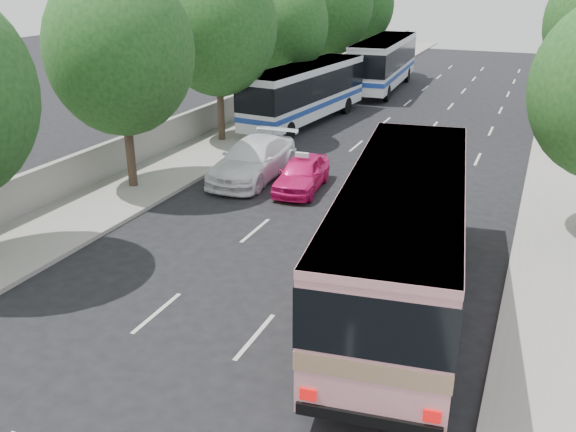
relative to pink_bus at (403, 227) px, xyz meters
The scene contains 15 objects.
ground 4.59m from the pink_bus, 165.89° to the right, with size 120.00×120.00×0.00m, color black.
sidewalk_left 22.80m from the pink_bus, 123.03° to the left, with size 4.00×90.00×0.15m, color #9E998E.
sidewalk_right 19.71m from the pink_bus, 76.32° to the left, with size 4.00×90.00×0.12m, color #9E998E.
low_wall 23.76m from the pink_bus, 126.68° to the left, with size 0.30×90.00×1.50m, color #9E998E.
tree_left_b 13.73m from the pink_bus, 157.99° to the left, with size 5.70×5.70×8.88m.
tree_left_c 18.42m from the pink_bus, 133.93° to the left, with size 6.00×6.00×9.35m.
tree_left_d 24.59m from the pink_bus, 120.58° to the left, with size 5.52×5.52×8.60m.
tree_left_e 31.74m from the pink_bus, 112.99° to the left, with size 6.30×6.30×9.82m.
tree_left_f 39.20m from the pink_bus, 108.67° to the left, with size 5.88×5.88×9.16m.
pink_bus is the anchor object (origin of this frame).
pink_taxi 9.78m from the pink_bus, 127.45° to the left, with size 1.65×4.11×1.40m, color #E6146D.
white_pickup 11.83m from the pink_bus, 135.45° to the left, with size 2.36×5.79×1.68m, color white.
tour_coach_front 21.21m from the pink_bus, 118.28° to the left, with size 3.64×11.54×3.39m.
tour_coach_rear 32.41m from the pink_bus, 105.52° to the left, with size 3.40×12.67×3.75m.
taxi_roof_sign 9.69m from the pink_bus, 127.45° to the left, with size 0.55×0.18×0.18m, color silver.
Camera 1 is at (6.80, -13.58, 8.47)m, focal length 38.00 mm.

